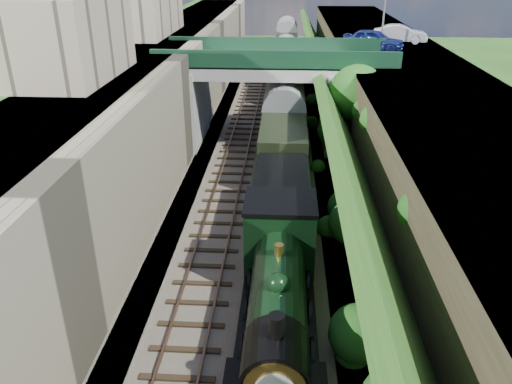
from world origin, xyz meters
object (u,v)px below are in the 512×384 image
tree (358,95)px  lamppost (386,1)px  tender (281,204)px  road_bridge (281,90)px  car_silver (400,34)px  locomotive (278,291)px  car_blue (373,40)px

tree → lamppost: lamppost is taller
lamppost → tender: lamppost is taller
road_bridge → tender: road_bridge is taller
car_silver → tender: (-9.24, -20.84, -5.33)m
road_bridge → locomotive: bearing=-89.3°
road_bridge → locomotive: 20.75m
locomotive → tender: bearing=90.0°
road_bridge → car_silver: 12.48m
car_blue → tender: bearing=-179.9°
tender → lamppost: bearing=68.5°
locomotive → tree: bearing=74.7°
lamppost → tender: bearing=-111.5°
tree → lamppost: (2.76, 9.09, 4.92)m
tree → car_blue: bearing=76.0°
tree → car_blue: 7.74m
car_silver → tender: bearing=165.7°
tender → car_blue: bearing=69.1°
car_blue → locomotive: bearing=-173.9°
road_bridge → car_blue: bearing=28.8°
lamppost → tree: bearing=-106.9°
car_blue → car_silver: bearing=-14.4°
car_blue → car_silver: car_blue is taller
tree → car_silver: car_silver is taller
car_silver → locomotive: size_ratio=0.42×
road_bridge → lamppost: (7.73, 5.66, 5.49)m
lamppost → car_blue: lamppost is taller
road_bridge → tree: (4.97, -3.43, 0.57)m
lamppost → car_blue: (-0.98, -1.94, -2.55)m
tree → locomotive: size_ratio=0.65×
lamppost → car_blue: 3.35m
tree → car_silver: size_ratio=1.55×
car_silver → locomotive: 30.11m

